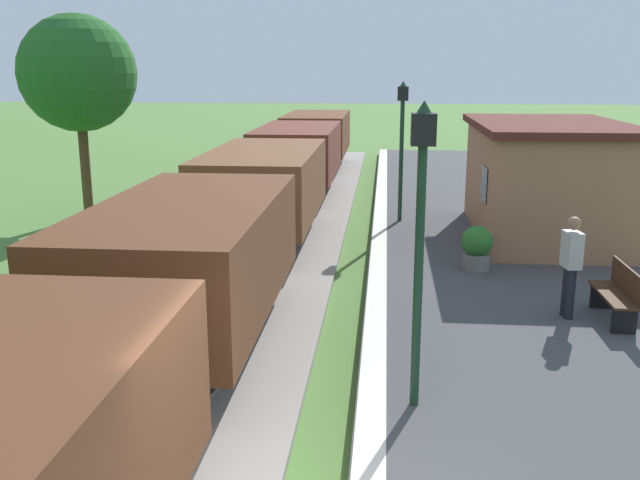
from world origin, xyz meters
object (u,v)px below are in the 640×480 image
station_hut (545,179)px  potted_planter (477,247)px  freight_train (264,191)px  lamp_post_far (402,126)px  bench_near_hut (618,293)px  person_waiting (571,263)px  tree_field_left (78,74)px  lamp_post_near (421,202)px

station_hut → potted_planter: 3.92m
freight_train → lamp_post_far: size_ratio=8.81×
bench_near_hut → person_waiting: 0.91m
station_hut → person_waiting: station_hut is taller
person_waiting → tree_field_left: 14.53m
person_waiting → tree_field_left: tree_field_left is taller
lamp_post_near → lamp_post_far: (0.00, 10.69, 0.00)m
station_hut → person_waiting: size_ratio=3.39×
bench_near_hut → person_waiting: size_ratio=0.88×
lamp_post_near → potted_planter: bearing=76.4°
station_hut → potted_planter: (-1.99, -3.25, -0.93)m
station_hut → lamp_post_far: 3.90m
station_hut → bench_near_hut: 6.14m
freight_train → person_waiting: freight_train is taller
freight_train → bench_near_hut: bearing=-37.8°
station_hut → bench_near_hut: station_hut is taller
lamp_post_near → tree_field_left: 14.69m
station_hut → lamp_post_near: 10.05m
freight_train → bench_near_hut: 8.56m
tree_field_left → potted_planter: bearing=-27.0°
bench_near_hut → potted_planter: 3.42m
person_waiting → tree_field_left: (-11.71, 8.10, 2.93)m
lamp_post_near → lamp_post_far: bearing=90.0°
lamp_post_far → lamp_post_near: bearing=-90.0°
station_hut → lamp_post_far: bearing=159.1°
tree_field_left → person_waiting: bearing=-34.7°
potted_planter → lamp_post_near: (-1.49, -6.12, 2.08)m
freight_train → person_waiting: size_ratio=19.06×
bench_near_hut → potted_planter: (-1.94, 2.82, 0.00)m
freight_train → potted_planter: size_ratio=35.59×
tree_field_left → station_hut: bearing=-9.6°
person_waiting → station_hut: bearing=-106.9°
bench_near_hut → lamp_post_far: bearing=114.8°
freight_train → potted_planter: (4.81, -2.41, -0.67)m
potted_planter → tree_field_left: 12.31m
potted_planter → tree_field_left: bearing=153.0°
station_hut → potted_planter: station_hut is taller
station_hut → lamp_post_far: (-3.48, 1.33, 1.15)m
tree_field_left → bench_near_hut: bearing=-33.3°
person_waiting → lamp_post_far: lamp_post_far is taller
lamp_post_near → tree_field_left: size_ratio=0.64×
person_waiting → potted_planter: 3.01m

